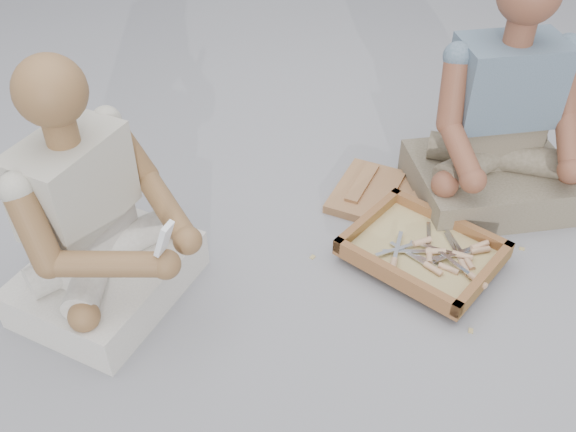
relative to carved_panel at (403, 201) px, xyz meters
The scene contains 33 objects.
ground 0.71m from the carved_panel, 96.21° to the right, with size 60.00×60.00×0.00m, color gray.
carved_panel is the anchor object (origin of this frame).
tool_tray 0.33m from the carved_panel, 55.79° to the right, with size 0.55×0.47×0.06m.
chisel_0 0.43m from the carved_panel, 39.39° to the right, with size 0.16×0.18×0.02m.
chisel_1 0.42m from the carved_panel, 55.96° to the right, with size 0.22×0.08×0.02m.
chisel_2 0.35m from the carved_panel, 52.38° to the right, with size 0.10×0.21×0.02m.
chisel_3 0.35m from the carved_panel, 52.80° to the right, with size 0.20×0.13×0.02m.
chisel_4 0.31m from the carved_panel, 59.25° to the right, with size 0.15×0.19×0.02m.
chisel_5 0.51m from the carved_panel, 40.41° to the right, with size 0.21×0.10×0.02m.
chisel_6 0.42m from the carved_panel, 48.97° to the right, with size 0.22×0.03×0.02m.
chisel_7 0.40m from the carved_panel, 29.46° to the right, with size 0.17×0.17×0.02m.
chisel_8 0.42m from the carved_panel, 72.11° to the right, with size 0.07×0.22×0.02m.
chisel_9 0.41m from the carved_panel, 35.71° to the right, with size 0.17×0.17×0.02m.
chisel_10 0.39m from the carved_panel, 27.94° to the right, with size 0.14×0.19×0.02m.
chisel_11 0.39m from the carved_panel, 39.20° to the right, with size 0.22×0.05×0.02m.
wood_chip_0 0.05m from the carved_panel, ahead, with size 0.02×0.01×0.00m, color tan.
wood_chip_1 0.42m from the carved_panel, ahead, with size 0.02×0.01×0.00m, color tan.
wood_chip_2 0.20m from the carved_panel, ahead, with size 0.02×0.01×0.00m, color tan.
wood_chip_3 0.48m from the carved_panel, ahead, with size 0.02×0.01×0.00m, color tan.
wood_chip_4 0.09m from the carved_panel, ahead, with size 0.02×0.01×0.00m, color tan.
wood_chip_5 0.48m from the carved_panel, 109.58° to the right, with size 0.02×0.01×0.00m, color tan.
wood_chip_6 0.66m from the carved_panel, 47.67° to the right, with size 0.02×0.01×0.00m, color tan.
wood_chip_7 0.45m from the carved_panel, 33.82° to the right, with size 0.02×0.01×0.00m, color tan.
wood_chip_8 0.14m from the carved_panel, ahead, with size 0.02×0.01×0.00m, color tan.
wood_chip_9 0.38m from the carved_panel, 57.81° to the right, with size 0.02×0.01×0.00m, color tan.
wood_chip_10 0.32m from the carved_panel, ahead, with size 0.02×0.01×0.00m, color tan.
wood_chip_11 0.15m from the carved_panel, 100.06° to the right, with size 0.02×0.01×0.00m, color tan.
wood_chip_12 0.13m from the carved_panel, 133.82° to the right, with size 0.02×0.01×0.00m, color tan.
wood_chip_13 0.36m from the carved_panel, 67.49° to the right, with size 0.02×0.01×0.00m, color tan.
wood_chip_14 0.36m from the carved_panel, 99.70° to the right, with size 0.02×0.01×0.00m, color tan.
craftsman 1.19m from the carved_panel, 124.95° to the right, with size 0.60×0.59×0.86m.
companion 0.45m from the carved_panel, 42.10° to the left, with size 0.76×0.74×0.93m.
mobile_phone 1.12m from the carved_panel, 109.18° to the right, with size 0.06×0.05×0.12m.
Camera 1 is at (0.71, -1.23, 1.60)m, focal length 40.00 mm.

